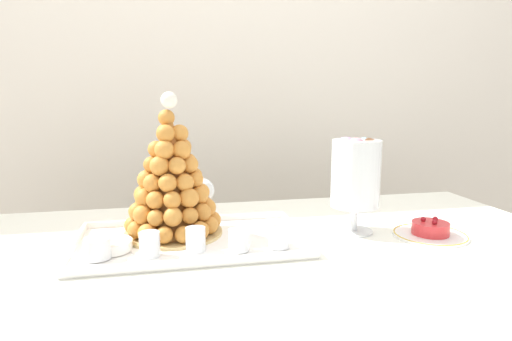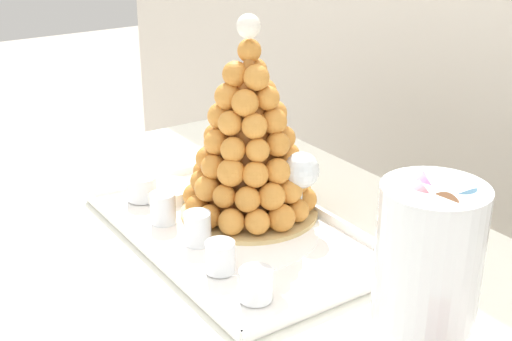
{
  "view_description": "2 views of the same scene",
  "coord_description": "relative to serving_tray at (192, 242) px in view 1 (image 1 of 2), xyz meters",
  "views": [
    {
      "loc": [
        -0.27,
        -1.0,
        1.17
      ],
      "look_at": [
        -0.07,
        -0.05,
        1.0
      ],
      "focal_mm": 30.29,
      "sensor_mm": 36.0,
      "label": 1
    },
    {
      "loc": [
        0.74,
        -0.52,
        1.39
      ],
      "look_at": [
        -0.04,
        0.01,
        0.99
      ],
      "focal_mm": 48.55,
      "sensor_mm": 36.0,
      "label": 2
    }
  ],
  "objects": [
    {
      "name": "macaron_goblet",
      "position": [
        0.45,
        0.0,
        0.16
      ],
      "size": [
        0.13,
        0.13,
        0.28
      ],
      "color": "white",
      "rests_on": "buffet_table"
    },
    {
      "name": "wine_glass",
      "position": [
        0.04,
        0.12,
        0.1
      ],
      "size": [
        0.07,
        0.07,
        0.15
      ],
      "color": "silver",
      "rests_on": "buffet_table"
    },
    {
      "name": "dessert_cup_mid_left",
      "position": [
        -0.1,
        -0.09,
        0.03
      ],
      "size": [
        0.05,
        0.05,
        0.06
      ],
      "color": "silver",
      "rests_on": "serving_tray"
    },
    {
      "name": "dessert_cup_left",
      "position": [
        -0.22,
        -0.08,
        0.02
      ],
      "size": [
        0.06,
        0.06,
        0.05
      ],
      "color": "silver",
      "rests_on": "serving_tray"
    },
    {
      "name": "dessert_cup_centre",
      "position": [
        0.01,
        -0.08,
        0.03
      ],
      "size": [
        0.05,
        0.05,
        0.06
      ],
      "color": "silver",
      "rests_on": "serving_tray"
    },
    {
      "name": "dessert_cup_mid_right",
      "position": [
        0.11,
        -0.09,
        0.03
      ],
      "size": [
        0.05,
        0.05,
        0.05
      ],
      "color": "silver",
      "rests_on": "serving_tray"
    },
    {
      "name": "buffet_table",
      "position": [
        0.22,
        -0.08,
        -0.1
      ],
      "size": [
        1.65,
        0.98,
        0.79
      ],
      "color": "brown",
      "rests_on": "ground_plane"
    },
    {
      "name": "croquembouche",
      "position": [
        -0.04,
        0.06,
        0.15
      ],
      "size": [
        0.26,
        0.26,
        0.38
      ],
      "color": "tan",
      "rests_on": "serving_tray"
    },
    {
      "name": "creme_brulee_ramekin",
      "position": [
        -0.2,
        -0.03,
        0.02
      ],
      "size": [
        0.1,
        0.1,
        0.02
      ],
      "color": "white",
      "rests_on": "serving_tray"
    },
    {
      "name": "backdrop_wall",
      "position": [
        0.22,
        0.88,
        0.46
      ],
      "size": [
        4.8,
        0.1,
        2.5
      ],
      "primitive_type": "cube",
      "color": "silver",
      "rests_on": "ground_plane"
    },
    {
      "name": "fruit_tart_plate",
      "position": [
        0.64,
        -0.07,
        0.01
      ],
      "size": [
        0.2,
        0.2,
        0.05
      ],
      "color": "white",
      "rests_on": "buffet_table"
    },
    {
      "name": "serving_tray",
      "position": [
        0.0,
        0.0,
        0.0
      ],
      "size": [
        0.58,
        0.35,
        0.02
      ],
      "color": "white",
      "rests_on": "buffet_table"
    },
    {
      "name": "dessert_cup_right",
      "position": [
        0.21,
        -0.09,
        0.03
      ],
      "size": [
        0.05,
        0.05,
        0.05
      ],
      "color": "silver",
      "rests_on": "serving_tray"
    }
  ]
}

